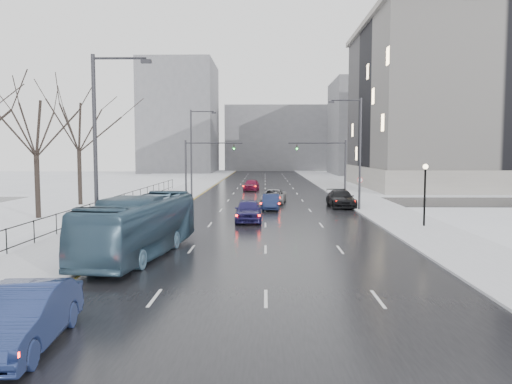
# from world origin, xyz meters

# --- Properties ---
(road) EXTENTS (16.00, 150.00, 0.04)m
(road) POSITION_xyz_m (0.00, 60.00, 0.02)
(road) COLOR black
(road) RESTS_ON ground
(cross_road) EXTENTS (130.00, 10.00, 0.04)m
(cross_road) POSITION_xyz_m (0.00, 48.00, 0.02)
(cross_road) COLOR black
(cross_road) RESTS_ON ground
(sidewalk_left) EXTENTS (5.00, 150.00, 0.16)m
(sidewalk_left) POSITION_xyz_m (-10.50, 60.00, 0.08)
(sidewalk_left) COLOR silver
(sidewalk_left) RESTS_ON ground
(sidewalk_right) EXTENTS (5.00, 150.00, 0.16)m
(sidewalk_right) POSITION_xyz_m (10.50, 60.00, 0.08)
(sidewalk_right) COLOR silver
(sidewalk_right) RESTS_ON ground
(park_strip) EXTENTS (14.00, 150.00, 0.12)m
(park_strip) POSITION_xyz_m (-20.00, 60.00, 0.06)
(park_strip) COLOR white
(park_strip) RESTS_ON ground
(tree_park_d) EXTENTS (8.75, 8.75, 12.50)m
(tree_park_d) POSITION_xyz_m (-17.80, 34.00, 0.00)
(tree_park_d) COLOR black
(tree_park_d) RESTS_ON ground
(tree_park_e) EXTENTS (9.45, 9.45, 13.50)m
(tree_park_e) POSITION_xyz_m (-18.20, 44.00, 0.00)
(tree_park_e) COLOR black
(tree_park_e) RESTS_ON ground
(iron_fence) EXTENTS (0.06, 70.00, 1.30)m
(iron_fence) POSITION_xyz_m (-13.00, 30.00, 0.91)
(iron_fence) COLOR black
(iron_fence) RESTS_ON sidewalk_left
(streetlight_r_mid) EXTENTS (2.95, 0.25, 10.00)m
(streetlight_r_mid) POSITION_xyz_m (8.17, 40.00, 5.62)
(streetlight_r_mid) COLOR #2D2D33
(streetlight_r_mid) RESTS_ON ground
(streetlight_l_near) EXTENTS (2.95, 0.25, 10.00)m
(streetlight_l_near) POSITION_xyz_m (-8.17, 20.00, 5.62)
(streetlight_l_near) COLOR #2D2D33
(streetlight_l_near) RESTS_ON ground
(streetlight_l_far) EXTENTS (2.95, 0.25, 10.00)m
(streetlight_l_far) POSITION_xyz_m (-8.17, 52.00, 5.62)
(streetlight_l_far) COLOR #2D2D33
(streetlight_l_far) RESTS_ON ground
(lamppost_r_mid) EXTENTS (0.36, 0.36, 4.28)m
(lamppost_r_mid) POSITION_xyz_m (11.00, 30.00, 2.94)
(lamppost_r_mid) COLOR black
(lamppost_r_mid) RESTS_ON sidewalk_right
(mast_signal_right) EXTENTS (6.10, 0.33, 6.50)m
(mast_signal_right) POSITION_xyz_m (7.33, 48.00, 4.11)
(mast_signal_right) COLOR #2D2D33
(mast_signal_right) RESTS_ON ground
(mast_signal_left) EXTENTS (6.10, 0.33, 6.50)m
(mast_signal_left) POSITION_xyz_m (-7.33, 48.00, 4.11)
(mast_signal_left) COLOR #2D2D33
(mast_signal_left) RESTS_ON ground
(no_uturn_sign) EXTENTS (0.60, 0.06, 2.70)m
(no_uturn_sign) POSITION_xyz_m (9.20, 44.00, 2.30)
(no_uturn_sign) COLOR #2D2D33
(no_uturn_sign) RESTS_ON sidewalk_right
(civic_building) EXTENTS (41.00, 31.00, 24.80)m
(civic_building) POSITION_xyz_m (35.00, 72.00, 11.21)
(civic_building) COLOR gray
(civic_building) RESTS_ON ground
(bldg_far_right) EXTENTS (24.00, 20.00, 22.00)m
(bldg_far_right) POSITION_xyz_m (28.00, 115.00, 11.00)
(bldg_far_right) COLOR slate
(bldg_far_right) RESTS_ON ground
(bldg_far_left) EXTENTS (18.00, 22.00, 28.00)m
(bldg_far_left) POSITION_xyz_m (-22.00, 125.00, 14.00)
(bldg_far_left) COLOR slate
(bldg_far_left) RESTS_ON ground
(bldg_far_center) EXTENTS (30.00, 18.00, 18.00)m
(bldg_far_center) POSITION_xyz_m (4.00, 140.00, 9.00)
(bldg_far_center) COLOR slate
(bldg_far_center) RESTS_ON ground
(sedan_left_near) EXTENTS (2.09, 5.14, 1.66)m
(sedan_left_near) POSITION_xyz_m (-6.50, 8.40, 0.87)
(sedan_left_near) COLOR navy
(sedan_left_near) RESTS_ON road
(bus) EXTENTS (3.94, 11.16, 3.04)m
(bus) POSITION_xyz_m (-6.30, 20.21, 1.56)
(bus) COLOR #355268
(bus) RESTS_ON road
(sedan_center_near) EXTENTS (2.08, 4.95, 1.67)m
(sedan_center_near) POSITION_xyz_m (-1.29, 32.79, 0.88)
(sedan_center_near) COLOR navy
(sedan_center_near) RESTS_ON road
(sedan_right_near) EXTENTS (1.69, 4.31, 1.40)m
(sedan_right_near) POSITION_xyz_m (0.50, 40.62, 0.74)
(sedan_right_near) COLOR #172146
(sedan_right_near) RESTS_ON road
(sedan_right_cross) EXTENTS (2.91, 5.30, 1.41)m
(sedan_right_cross) POSITION_xyz_m (0.84, 46.21, 0.74)
(sedan_right_cross) COLOR gray
(sedan_right_cross) RESTS_ON road
(sedan_right_far) EXTENTS (2.46, 5.61, 1.60)m
(sedan_right_far) POSITION_xyz_m (7.20, 42.85, 0.84)
(sedan_right_far) COLOR black
(sedan_right_far) RESTS_ON road
(sedan_center_far) EXTENTS (2.31, 4.81, 1.58)m
(sedan_center_far) POSITION_xyz_m (-1.87, 62.77, 0.83)
(sedan_center_far) COLOR maroon
(sedan_center_far) RESTS_ON road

